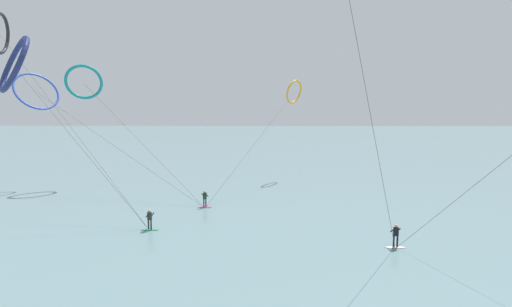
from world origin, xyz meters
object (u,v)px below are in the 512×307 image
at_px(surfer_ivory, 396,237).
at_px(kite_amber, 294,92).
at_px(surfer_emerald, 150,221).
at_px(kite_teal, 84,82).
at_px(kite_navy, 14,64).
at_px(kite_cobalt, 37,91).
at_px(kite_charcoal, 0,34).
at_px(surfer_magenta, 205,200).

distance_m(surfer_ivory, kite_amber, 29.46).
height_order(surfer_emerald, kite_amber, kite_amber).
bearing_deg(surfer_ivory, kite_amber, 89.13).
bearing_deg(kite_teal, surfer_ivory, 128.29).
xyz_separation_m(kite_navy, kite_teal, (-1.23, 14.87, -0.48)).
bearing_deg(kite_amber, surfer_emerald, 8.83).
relative_size(kite_teal, kite_cobalt, 0.77).
xyz_separation_m(kite_teal, kite_charcoal, (-5.10, -7.07, 4.49)).
bearing_deg(surfer_magenta, kite_teal, -87.26).
xyz_separation_m(surfer_emerald, kite_teal, (-13.11, 17.70, 12.19)).
distance_m(surfer_magenta, kite_amber, 22.18).
height_order(surfer_magenta, kite_teal, kite_teal).
bearing_deg(kite_cobalt, kite_amber, -43.30).
xyz_separation_m(kite_teal, kite_cobalt, (-5.33, -1.10, -1.16)).
xyz_separation_m(surfer_ivory, kite_amber, (-5.01, 26.78, 11.21)).
distance_m(surfer_magenta, kite_cobalt, 26.26).
relative_size(kite_amber, kite_cobalt, 0.74).
bearing_deg(kite_cobalt, kite_navy, -119.73).
distance_m(surfer_emerald, kite_navy, 17.60).
relative_size(kite_navy, kite_teal, 0.85).
bearing_deg(kite_navy, kite_teal, 141.09).
bearing_deg(kite_charcoal, kite_navy, 24.10).
height_order(kite_amber, kite_teal, kite_teal).
bearing_deg(kite_navy, kite_cobalt, 161.82).
distance_m(surfer_emerald, kite_charcoal, 26.89).
height_order(surfer_emerald, surfer_ivory, same).
distance_m(surfer_emerald, surfer_magenta, 7.74).
relative_size(surfer_ivory, kite_cobalt, 0.07).
xyz_separation_m(surfer_magenta, kite_cobalt, (-21.80, 9.63, 11.03)).
distance_m(surfer_emerald, surfer_ivory, 18.70).
distance_m(surfer_ivory, kite_teal, 39.86).
height_order(surfer_emerald, surfer_magenta, same).
relative_size(kite_teal, kite_charcoal, 0.96).
bearing_deg(surfer_ivory, kite_teal, 134.60).
bearing_deg(kite_amber, kite_charcoal, -29.47).
xyz_separation_m(surfer_magenta, kite_charcoal, (-21.57, 3.66, 16.68)).
bearing_deg(surfer_magenta, kite_cobalt, -78.02).
relative_size(kite_navy, kite_cobalt, 0.65).
xyz_separation_m(surfer_emerald, surfer_magenta, (3.36, 6.97, 0.00)).
relative_size(kite_amber, kite_charcoal, 0.92).
bearing_deg(surfer_magenta, surfer_ivory, 90.92).
bearing_deg(surfer_emerald, surfer_ivory, -162.92).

